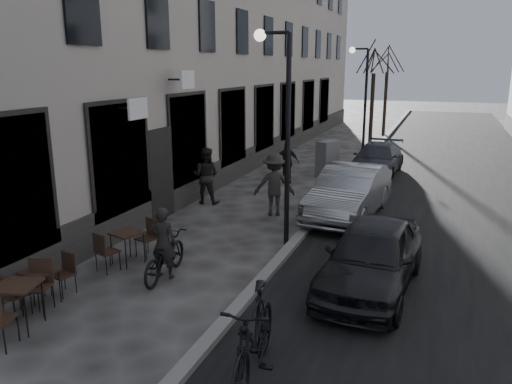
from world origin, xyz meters
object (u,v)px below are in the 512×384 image
Objects in this scene: moped at (253,338)px; pedestrian_near at (206,176)px; tree_far at (388,59)px; bistro_set_b at (40,284)px; pedestrian_mid at (274,185)px; pedestrian_far at (287,162)px; bicycle at (164,256)px; sign_board at (24,270)px; utility_cabinet at (327,159)px; streetlamp_near at (281,115)px; car_mid at (349,192)px; streetlamp_far at (362,91)px; tree_near at (375,58)px; car_far at (377,159)px; car_near at (372,256)px; bistro_set_c at (128,244)px; bistro_set_a at (19,302)px.

pedestrian_near is at bearing 113.46° from moped.
tree_far is 26.18m from bistro_set_b.
pedestrian_mid is 4.25m from pedestrian_far.
bicycle is 5.09m from pedestrian_mid.
sign_board reaches higher than bicycle.
pedestrian_mid is at bearing 76.70° from sign_board.
pedestrian_near is at bearing -94.37° from utility_cabinet.
streetlamp_near is at bearing 65.72° from bistro_set_b.
pedestrian_mid is (-0.97, -18.74, -3.74)m from tree_far.
bistro_set_b is 2.39m from bicycle.
moped is (0.19, -8.32, -0.07)m from car_mid.
streetlamp_far is 4.78× the size of sign_board.
bistro_set_b is 1.00× the size of utility_cabinet.
tree_near is 3.22× the size of bicycle.
pedestrian_mid reaches higher than car_far.
car_near reaches higher than car_far.
utility_cabinet reaches higher than car_far.
car_far is at bearing 24.19° from pedestrian_far.
car_near is (5.23, 0.57, 0.23)m from bistro_set_c.
pedestrian_far is (-1.81, 6.41, -2.38)m from streetlamp_near.
tree_far is 15.21m from pedestrian_far.
tree_far is 18.95m from pedestrian_near.
bistro_set_b is 0.82m from sign_board.
sign_board is 0.76× the size of utility_cabinet.
bicycle is at bearing 45.20° from sign_board.
car_near is (5.26, 3.61, 0.19)m from bistro_set_a.
utility_cabinet is at bearing -95.78° from tree_near.
bicycle is 5.79m from pedestrian_near.
utility_cabinet is (3.21, 12.37, 0.27)m from sign_board.
bistro_set_b is at bearing -99.18° from tree_near.
car_mid is (1.11, -12.11, -3.93)m from tree_near.
pedestrian_far is (1.30, 11.05, 0.37)m from bistro_set_b.
car_near is at bearing -80.02° from car_far.
streetlamp_far is at bearing 90.00° from streetlamp_near.
pedestrian_far is 0.39× the size of car_near.
car_near is 1.80× the size of moped.
bistro_set_b is 0.63× the size of moped.
utility_cabinet is at bearing 95.90° from bistro_set_c.
car_near is (2.47, -1.83, -2.48)m from streetlamp_near.
pedestrian_mid is at bearing -157.87° from car_mid.
pedestrian_near reaches higher than car_near.
pedestrian_far is 4.62m from car_mid.
pedestrian_mid reaches higher than bistro_set_b.
tree_far is 23.30m from car_near.
car_mid is (5.02, 7.17, 0.30)m from sign_board.
tree_near is at bearing 87.12° from moped.
bicycle is 0.44× the size of car_near.
tree_near is at bearing 88.62° from streetlamp_far.
tree_far reaches higher than car_near.
tree_near reaches higher than utility_cabinet.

